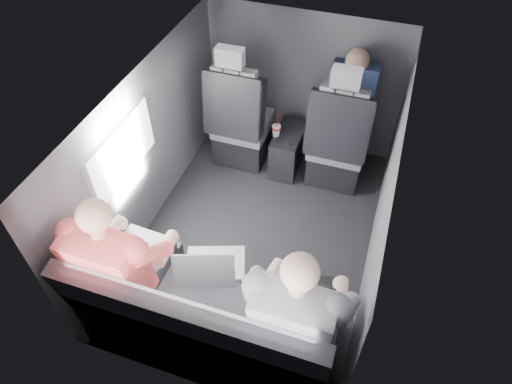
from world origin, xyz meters
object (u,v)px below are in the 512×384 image
(front_seat_right, at_px, (337,146))
(laptop_black, at_px, (307,294))
(front_seat_left, at_px, (240,126))
(rear_bench, at_px, (205,327))
(passenger_rear_left, at_px, (125,261))
(center_console, at_px, (288,150))
(laptop_silver, at_px, (211,266))
(passenger_rear_right, at_px, (298,312))
(passenger_front_right, at_px, (351,97))
(soda_cup, at_px, (276,130))
(laptop_white, at_px, (137,245))

(front_seat_right, xyz_separation_m, laptop_black, (0.13, -1.67, 0.23))
(front_seat_left, distance_m, front_seat_right, 0.90)
(front_seat_left, distance_m, laptop_black, 1.97)
(front_seat_left, height_order, front_seat_right, same)
(rear_bench, height_order, passenger_rear_left, passenger_rear_left)
(center_console, distance_m, laptop_silver, 1.76)
(passenger_rear_left, relative_size, passenger_rear_right, 0.99)
(rear_bench, bearing_deg, passenger_front_right, 77.71)
(passenger_rear_left, bearing_deg, rear_bench, -9.75)
(front_seat_right, height_order, soda_cup, front_seat_right)
(center_console, xyz_separation_m, passenger_rear_right, (0.56, -1.85, 0.45))
(laptop_white, xyz_separation_m, passenger_rear_left, (0.01, -0.15, 0.02))
(passenger_front_right, bearing_deg, front_seat_right, -94.55)
(front_seat_left, height_order, passenger_rear_right, passenger_rear_right)
(soda_cup, height_order, passenger_front_right, passenger_front_right)
(rear_bench, bearing_deg, laptop_black, 22.21)
(front_seat_left, bearing_deg, passenger_rear_right, -60.85)
(laptop_silver, bearing_deg, rear_bench, -82.48)
(laptop_white, bearing_deg, front_seat_left, 86.43)
(laptop_black, bearing_deg, laptop_white, 179.79)
(laptop_black, bearing_deg, front_seat_right, 94.42)
(center_console, bearing_deg, front_seat_right, -5.07)
(front_seat_left, height_order, laptop_white, front_seat_left)
(laptop_silver, bearing_deg, front_seat_right, 73.84)
(center_console, distance_m, soda_cup, 0.29)
(front_seat_right, xyz_separation_m, center_console, (-0.45, 0.04, -0.20))
(front_seat_left, bearing_deg, rear_bench, -76.69)
(laptop_silver, relative_size, passenger_rear_left, 0.34)
(center_console, bearing_deg, passenger_front_right, 24.86)
(front_seat_left, distance_m, rear_bench, 1.96)
(laptop_white, distance_m, passenger_rear_right, 1.12)
(center_console, relative_size, passenger_rear_left, 0.37)
(front_seat_right, relative_size, rear_bench, 0.79)
(laptop_silver, distance_m, passenger_front_right, 1.99)
(soda_cup, relative_size, passenger_front_right, 0.31)
(front_seat_right, bearing_deg, laptop_white, -121.14)
(laptop_black, relative_size, passenger_rear_right, 0.29)
(front_seat_right, relative_size, laptop_black, 3.43)
(front_seat_right, relative_size, passenger_rear_left, 0.99)
(soda_cup, xyz_separation_m, passenger_rear_left, (-0.45, -1.77, 0.19))
(front_seat_right, height_order, laptop_white, front_seat_right)
(passenger_rear_left, bearing_deg, laptop_white, 92.02)
(soda_cup, xyz_separation_m, laptop_silver, (0.07, -1.63, 0.18))
(laptop_white, relative_size, passenger_front_right, 0.42)
(center_console, xyz_separation_m, passenger_front_right, (0.47, 0.22, 0.54))
(front_seat_right, xyz_separation_m, laptop_white, (-1.00, -1.66, 0.23))
(front_seat_right, relative_size, soda_cup, 5.37)
(center_console, bearing_deg, soda_cup, -143.81)
(laptop_silver, distance_m, laptop_black, 0.61)
(front_seat_left, distance_m, passenger_front_right, 1.02)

